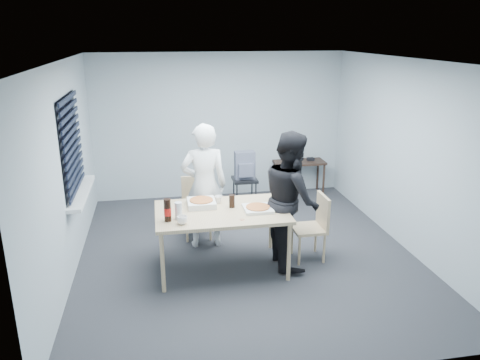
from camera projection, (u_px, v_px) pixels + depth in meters
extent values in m
plane|color=#2D2D32|center=(246.00, 253.00, 6.49)|extent=(5.00, 5.00, 0.00)
plane|color=white|center=(247.00, 60.00, 5.70)|extent=(5.00, 5.00, 0.00)
plane|color=#A7B3B9|center=(220.00, 126.00, 8.44)|extent=(4.50, 0.00, 4.50)
plane|color=#A7B3B9|center=(307.00, 245.00, 3.75)|extent=(4.50, 0.00, 4.50)
plane|color=#A7B3B9|center=(66.00, 172.00, 5.71)|extent=(0.00, 5.00, 5.00)
plane|color=#A7B3B9|center=(406.00, 155.00, 6.48)|extent=(0.00, 5.00, 5.00)
plane|color=black|center=(70.00, 144.00, 6.01)|extent=(0.00, 1.30, 1.30)
cube|color=black|center=(73.00, 144.00, 6.02)|extent=(0.04, 1.30, 1.25)
cube|color=silver|center=(82.00, 193.00, 6.23)|extent=(0.18, 1.42, 0.05)
cube|color=tan|center=(221.00, 212.00, 5.85)|extent=(1.64, 1.04, 0.04)
cylinder|color=tan|center=(163.00, 263.00, 5.41)|extent=(0.05, 0.05, 0.75)
cylinder|color=tan|center=(161.00, 231.00, 6.27)|extent=(0.05, 0.05, 0.75)
cylinder|color=tan|center=(289.00, 252.00, 5.67)|extent=(0.05, 0.05, 0.75)
cylinder|color=tan|center=(271.00, 223.00, 6.53)|extent=(0.05, 0.05, 0.75)
cube|color=tan|center=(197.00, 209.00, 6.89)|extent=(0.42, 0.42, 0.04)
cube|color=tan|center=(196.00, 190.00, 6.99)|extent=(0.42, 0.04, 0.44)
cylinder|color=tan|center=(187.00, 229.00, 6.77)|extent=(0.03, 0.03, 0.41)
cylinder|color=tan|center=(185.00, 220.00, 7.08)|extent=(0.03, 0.03, 0.41)
cylinder|color=tan|center=(210.00, 227.00, 6.82)|extent=(0.03, 0.03, 0.41)
cylinder|color=tan|center=(208.00, 218.00, 7.14)|extent=(0.03, 0.03, 0.41)
cube|color=tan|center=(308.00, 229.00, 6.21)|extent=(0.42, 0.42, 0.04)
cube|color=tan|center=(323.00, 211.00, 6.17)|extent=(0.04, 0.42, 0.44)
cylinder|color=tan|center=(299.00, 251.00, 6.09)|extent=(0.03, 0.03, 0.41)
cylinder|color=tan|center=(292.00, 240.00, 6.41)|extent=(0.03, 0.03, 0.41)
cylinder|color=tan|center=(324.00, 249.00, 6.15)|extent=(0.03, 0.03, 0.41)
cylinder|color=tan|center=(316.00, 238.00, 6.47)|extent=(0.03, 0.03, 0.41)
imported|color=white|center=(204.00, 186.00, 6.48)|extent=(0.65, 0.42, 1.77)
imported|color=black|center=(291.00, 199.00, 5.98)|extent=(0.47, 0.86, 1.77)
cube|color=#38251C|center=(299.00, 162.00, 8.69)|extent=(0.94, 0.42, 0.04)
cylinder|color=#38251C|center=(279.00, 182.00, 8.55)|extent=(0.04, 0.04, 0.59)
cylinder|color=#38251C|center=(274.00, 177.00, 8.87)|extent=(0.04, 0.04, 0.59)
cylinder|color=#38251C|center=(324.00, 180.00, 8.70)|extent=(0.04, 0.04, 0.59)
cylinder|color=#38251C|center=(318.00, 175.00, 9.02)|extent=(0.04, 0.04, 0.59)
cube|color=black|center=(245.00, 180.00, 7.91)|extent=(0.40, 0.40, 0.04)
cylinder|color=black|center=(237.00, 199.00, 7.82)|extent=(0.04, 0.04, 0.51)
cylinder|color=black|center=(234.00, 193.00, 8.12)|extent=(0.04, 0.04, 0.51)
cylinder|color=black|center=(256.00, 198.00, 7.88)|extent=(0.04, 0.04, 0.51)
cylinder|color=black|center=(252.00, 192.00, 8.18)|extent=(0.04, 0.04, 0.51)
cube|color=slate|center=(245.00, 165.00, 7.84)|extent=(0.33, 0.18, 0.47)
cube|color=slate|center=(246.00, 170.00, 7.74)|extent=(0.25, 0.07, 0.22)
cube|color=white|center=(201.00, 205.00, 5.99)|extent=(0.35, 0.35, 0.04)
cube|color=white|center=(201.00, 202.00, 5.98)|extent=(0.35, 0.35, 0.04)
cylinder|color=#CC7F38|center=(201.00, 200.00, 5.97)|extent=(0.30, 0.30, 0.01)
cube|color=white|center=(258.00, 209.00, 5.85)|extent=(0.35, 0.35, 0.04)
cylinder|color=#CC7F38|center=(258.00, 207.00, 5.85)|extent=(0.30, 0.30, 0.01)
imported|color=white|center=(182.00, 220.00, 5.42)|extent=(0.17, 0.17, 0.10)
imported|color=white|center=(218.00, 199.00, 6.09)|extent=(0.10, 0.10, 0.09)
cylinder|color=black|center=(232.00, 201.00, 5.93)|extent=(0.09, 0.09, 0.16)
cylinder|color=black|center=(168.00, 210.00, 5.48)|extent=(0.08, 0.08, 0.28)
cylinder|color=red|center=(168.00, 212.00, 5.48)|extent=(0.09, 0.09, 0.09)
cylinder|color=silver|center=(179.00, 211.00, 5.56)|extent=(0.10, 0.10, 0.21)
torus|color=red|center=(242.00, 220.00, 5.56)|extent=(0.06, 0.06, 0.00)
cube|color=white|center=(292.00, 162.00, 8.65)|extent=(0.22, 0.30, 0.00)
cube|color=black|center=(311.00, 159.00, 8.73)|extent=(0.15, 0.13, 0.05)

